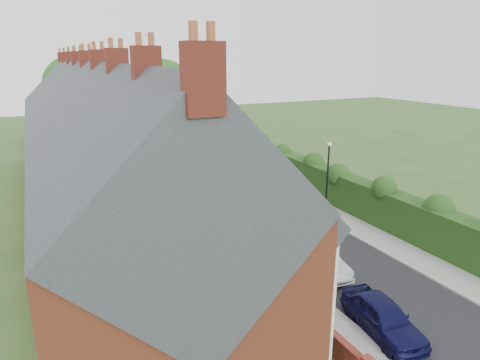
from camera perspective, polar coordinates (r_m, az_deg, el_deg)
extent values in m
plane|color=#2D4C1E|center=(26.17, 10.55, -8.38)|extent=(140.00, 140.00, 0.00)
cube|color=black|center=(34.77, -0.82, -1.79)|extent=(6.00, 58.00, 0.02)
cube|color=gray|center=(36.59, 5.00, -0.84)|extent=(2.20, 58.00, 0.12)
cube|color=gray|center=(33.39, -6.83, -2.59)|extent=(1.70, 58.00, 0.12)
cube|color=#979792|center=(36.08, 3.57, -1.05)|extent=(0.18, 58.00, 0.13)
cube|color=#979792|center=(33.64, -5.54, -2.40)|extent=(0.18, 58.00, 0.13)
cube|color=#193912|center=(37.19, 7.44, 1.27)|extent=(1.50, 58.00, 2.50)
cube|color=#974326|center=(30.13, -18.41, 0.93)|extent=(8.00, 40.00, 6.50)
cube|color=#292C31|center=(29.48, -18.98, 7.03)|extent=(8.00, 40.20, 8.00)
cube|color=silver|center=(15.69, 8.68, -15.45)|extent=(0.70, 2.40, 5.20)
cube|color=black|center=(16.53, 9.62, -18.65)|extent=(0.06, 1.80, 1.60)
cube|color=black|center=(15.29, 10.05, -11.24)|extent=(0.06, 1.80, 1.60)
cube|color=#292C31|center=(14.27, 8.70, -5.30)|extent=(1.70, 2.60, 1.70)
cube|color=#3F2D2D|center=(17.87, 3.65, -16.83)|extent=(0.08, 0.90, 2.10)
cube|color=silver|center=(16.21, 4.07, -7.02)|extent=(0.12, 1.20, 1.60)
cube|color=silver|center=(19.49, 0.31, -8.60)|extent=(0.70, 2.40, 5.20)
cube|color=black|center=(20.17, 1.27, -11.50)|extent=(0.06, 1.80, 1.60)
cube|color=black|center=(19.17, 1.32, -5.14)|extent=(0.06, 1.80, 1.60)
cube|color=#292C31|center=(18.36, -0.09, -0.17)|extent=(1.70, 2.60, 1.70)
cube|color=#3F2D2D|center=(21.77, -2.91, -10.35)|extent=(0.08, 0.90, 2.10)
cube|color=silver|center=(20.40, -2.91, -2.02)|extent=(0.12, 1.20, 1.60)
cube|color=silver|center=(23.74, -5.02, -3.99)|extent=(0.70, 2.40, 5.20)
cube|color=black|center=(24.30, -4.13, -6.52)|extent=(0.06, 1.80, 1.60)
cube|color=black|center=(23.47, -4.25, -1.11)|extent=(0.06, 1.80, 1.60)
cube|color=#292C31|center=(22.82, -5.56, 3.04)|extent=(1.70, 2.60, 1.70)
cube|color=#3F2D2D|center=(26.05, -7.24, -5.83)|extent=(0.08, 0.90, 2.10)
cube|color=silver|center=(24.90, -7.42, 1.25)|extent=(0.12, 1.20, 1.60)
cube|color=silver|center=(28.23, -8.66, -0.79)|extent=(0.70, 2.40, 5.20)
cube|color=black|center=(28.71, -7.85, -2.98)|extent=(0.06, 1.80, 1.60)
cube|color=black|center=(28.01, -8.04, 1.66)|extent=(0.06, 1.80, 1.60)
cube|color=#292C31|center=(27.47, -9.22, 5.17)|extent=(1.70, 2.60, 1.70)
cube|color=#3F2D2D|center=(30.55, -10.28, -2.59)|extent=(0.08, 0.90, 2.10)
cube|color=silver|center=(29.56, -10.53, 3.51)|extent=(0.12, 1.20, 1.60)
cube|color=silver|center=(32.87, -11.28, 1.53)|extent=(0.70, 2.40, 5.20)
cube|color=black|center=(33.28, -10.55, -0.40)|extent=(0.06, 1.80, 1.60)
cube|color=black|center=(32.69, -10.77, 3.64)|extent=(0.06, 1.80, 1.60)
cube|color=#292C31|center=(32.22, -11.83, 6.66)|extent=(1.70, 2.60, 1.70)
cube|color=#3F2D2D|center=(35.18, -12.51, -0.19)|extent=(0.08, 0.90, 2.10)
cube|color=silver|center=(34.31, -12.80, 5.14)|extent=(0.12, 1.20, 1.60)
cube|color=silver|center=(37.61, -13.25, 3.26)|extent=(0.70, 2.40, 5.20)
cube|color=black|center=(37.97, -12.59, 1.56)|extent=(0.06, 1.80, 1.60)
cube|color=black|center=(37.44, -12.82, 5.11)|extent=(0.06, 1.80, 1.60)
cube|color=#292C31|center=(37.04, -13.78, 7.76)|extent=(1.70, 2.60, 1.70)
cube|color=#3F2D2D|center=(39.91, -14.22, 1.64)|extent=(0.08, 0.90, 2.10)
cube|color=silver|center=(39.13, -14.52, 6.36)|extent=(0.12, 1.20, 1.60)
cube|color=silver|center=(42.40, -14.78, 4.60)|extent=(0.70, 2.40, 5.20)
cube|color=black|center=(42.72, -14.18, 3.08)|extent=(0.06, 1.80, 1.60)
cube|color=black|center=(42.26, -14.40, 6.25)|extent=(0.06, 1.80, 1.60)
cube|color=#292C31|center=(41.90, -15.28, 8.60)|extent=(1.70, 2.60, 1.70)
cube|color=#3F2D2D|center=(44.69, -15.57, 3.09)|extent=(0.08, 0.90, 2.10)
cube|color=silver|center=(43.98, -15.86, 7.31)|extent=(0.12, 1.20, 1.60)
cube|color=silver|center=(47.24, -16.00, 5.67)|extent=(0.70, 2.40, 5.20)
cube|color=black|center=(47.53, -15.45, 4.29)|extent=(0.06, 1.80, 1.60)
cube|color=black|center=(47.11, -15.67, 7.15)|extent=(0.06, 1.80, 1.60)
cube|color=#292C31|center=(46.79, -16.47, 9.26)|extent=(1.70, 2.60, 1.70)
cube|color=#3F2D2D|center=(49.52, -16.66, 4.25)|extent=(0.08, 0.90, 2.10)
cube|color=silver|center=(48.87, -16.94, 8.07)|extent=(0.12, 1.20, 1.60)
cube|color=maroon|center=(9.62, -4.94, 13.23)|extent=(0.90, 0.50, 1.60)
cylinder|color=brown|center=(9.54, -6.27, 18.88)|extent=(0.20, 0.20, 0.50)
cylinder|color=brown|center=(9.69, -3.91, 18.89)|extent=(0.20, 0.20, 0.50)
cube|color=maroon|center=(14.39, -12.33, 13.93)|extent=(0.90, 0.50, 1.60)
cylinder|color=brown|center=(14.34, -13.38, 17.66)|extent=(0.20, 0.20, 0.50)
cylinder|color=brown|center=(14.44, -11.76, 17.74)|extent=(0.20, 0.20, 0.50)
cube|color=maroon|center=(19.28, -16.03, 14.19)|extent=(0.90, 0.50, 1.60)
cylinder|color=brown|center=(19.25, -16.87, 16.96)|extent=(0.20, 0.20, 0.50)
cylinder|color=brown|center=(19.32, -15.65, 17.05)|extent=(0.20, 0.20, 0.50)
cube|color=maroon|center=(24.22, -18.23, 14.32)|extent=(0.90, 0.50, 1.60)
cylinder|color=brown|center=(24.19, -18.92, 16.52)|extent=(0.20, 0.20, 0.50)
cylinder|color=brown|center=(24.24, -17.94, 16.60)|extent=(0.20, 0.20, 0.50)
cube|color=maroon|center=(29.17, -19.68, 14.40)|extent=(0.90, 0.50, 1.60)
cylinder|color=brown|center=(29.15, -20.27, 16.22)|extent=(0.20, 0.20, 0.50)
cylinder|color=brown|center=(29.20, -19.46, 16.29)|extent=(0.20, 0.20, 0.50)
cube|color=maroon|center=(34.14, -20.71, 14.45)|extent=(0.90, 0.50, 1.60)
cylinder|color=brown|center=(34.12, -21.22, 16.00)|extent=(0.20, 0.20, 0.50)
cylinder|color=brown|center=(34.16, -20.53, 16.06)|extent=(0.20, 0.20, 0.50)
cube|color=maroon|center=(39.12, -21.48, 14.48)|extent=(0.90, 0.50, 1.60)
cylinder|color=brown|center=(39.10, -21.93, 15.83)|extent=(0.20, 0.20, 0.50)
cylinder|color=brown|center=(39.14, -21.33, 15.89)|extent=(0.20, 0.20, 0.50)
cube|color=maroon|center=(44.10, -22.08, 14.50)|extent=(0.90, 0.50, 1.60)
cylinder|color=brown|center=(44.09, -22.48, 15.70)|extent=(0.20, 0.20, 0.50)
cylinder|color=brown|center=(44.12, -21.95, 15.76)|extent=(0.20, 0.20, 0.50)
cube|color=maroon|center=(49.09, -22.55, 14.52)|extent=(0.90, 0.50, 1.60)
cylinder|color=brown|center=(49.07, -22.92, 15.60)|extent=(0.20, 0.20, 0.50)
cylinder|color=brown|center=(49.10, -22.44, 15.65)|extent=(0.20, 0.20, 0.50)
cube|color=maroon|center=(17.93, 10.88, -19.32)|extent=(0.30, 4.70, 0.90)
cube|color=maroon|center=(21.47, 2.77, -12.56)|extent=(0.30, 4.70, 0.90)
cube|color=maroon|center=(25.51, -2.64, -7.67)|extent=(0.30, 4.70, 0.90)
cube|color=maroon|center=(29.84, -6.45, -4.11)|extent=(0.30, 4.70, 0.90)
cube|color=maroon|center=(34.35, -9.25, -1.46)|extent=(0.30, 4.70, 0.90)
cube|color=maroon|center=(38.98, -11.39, 0.57)|extent=(0.30, 4.70, 0.90)
cube|color=maroon|center=(43.70, -13.07, 2.16)|extent=(0.30, 4.70, 0.90)
cube|color=maroon|center=(48.47, -14.42, 3.45)|extent=(0.30, 4.70, 0.90)
cube|color=maroon|center=(19.57, 6.40, -15.42)|extent=(0.35, 0.35, 1.10)
cube|color=maroon|center=(23.40, -0.19, -9.69)|extent=(0.35, 0.35, 1.10)
cube|color=maroon|center=(27.61, -4.70, -5.56)|extent=(0.35, 0.35, 1.10)
cube|color=maroon|center=(32.04, -7.95, -2.53)|extent=(0.35, 0.35, 1.10)
cube|color=maroon|center=(36.63, -10.39, -0.23)|extent=(0.35, 0.35, 1.10)
cube|color=maroon|center=(41.31, -12.28, 1.54)|extent=(0.35, 0.35, 1.10)
cube|color=maroon|center=(46.05, -13.79, 2.96)|extent=(0.35, 0.35, 1.10)
cube|color=maroon|center=(50.85, -15.02, 4.11)|extent=(0.35, 0.35, 1.10)
cylinder|color=black|center=(30.27, 11.55, -0.16)|extent=(0.12, 0.12, 4.80)
cylinder|color=black|center=(29.69, 11.81, 4.38)|extent=(0.20, 0.20, 0.10)
sphere|color=silver|center=(29.66, 11.83, 4.66)|extent=(0.32, 0.32, 0.32)
cylinder|color=#332316|center=(60.65, -14.83, 7.78)|extent=(0.50, 0.50, 4.75)
sphere|color=#20501A|center=(60.27, -15.07, 11.08)|extent=(6.80, 6.80, 6.80)
sphere|color=#20501A|center=(60.89, -13.81, 10.58)|extent=(4.76, 4.76, 4.76)
cylinder|color=#332316|center=(63.94, -9.89, 8.71)|extent=(0.50, 0.50, 5.25)
sphere|color=#20501A|center=(63.56, -10.06, 12.18)|extent=(7.60, 7.60, 7.60)
sphere|color=#20501A|center=(64.33, -8.77, 11.63)|extent=(5.32, 5.32, 5.32)
cylinder|color=#332316|center=(62.72, -20.82, 7.87)|extent=(0.50, 0.50, 5.50)
sphere|color=#20501A|center=(62.33, -21.20, 11.57)|extent=(8.00, 8.00, 8.00)
sphere|color=#20501A|center=(62.84, -19.69, 11.04)|extent=(5.60, 5.60, 5.60)
imported|color=#0B0B33|center=(18.90, 18.50, -16.91)|extent=(2.25, 4.40, 1.44)
imported|color=#9D9EA2|center=(22.79, 10.71, -10.46)|extent=(1.56, 4.03, 1.31)
imported|color=silver|center=(28.87, 1.72, -4.12)|extent=(3.29, 5.62, 1.47)
imported|color=white|center=(33.28, -4.44, -1.44)|extent=(2.55, 4.99, 1.39)
imported|color=#103822|center=(35.56, -4.69, -0.26)|extent=(2.02, 4.27, 1.41)
imported|color=maroon|center=(41.64, -7.49, 2.24)|extent=(2.52, 5.02, 1.58)
imported|color=#C5BD8E|center=(45.42, -10.55, 3.12)|extent=(3.07, 5.08, 1.32)
imported|color=slate|center=(53.99, -13.18, 5.15)|extent=(3.26, 5.58, 1.52)
imported|color=black|center=(57.55, -14.02, 5.80)|extent=(2.87, 4.94, 1.58)
imported|color=#512A1D|center=(33.87, 0.29, -0.99)|extent=(1.13, 1.88, 1.48)
cube|color=black|center=(35.43, -1.04, 0.15)|extent=(1.34, 2.24, 0.56)
cylinder|color=beige|center=(35.22, -1.05, 1.37)|extent=(1.45, 1.40, 1.45)
cube|color=beige|center=(35.35, -1.05, 0.58)|extent=(1.48, 2.29, 0.04)
cylinder|color=black|center=(35.86, -2.55, -0.41)|extent=(0.09, 1.01, 1.01)
cylinder|color=black|center=(36.43, -0.45, -0.13)|extent=(0.09, 1.01, 1.01)
cylinder|color=black|center=(34.18, -0.77, -0.36)|extent=(0.06, 2.01, 0.06)
cylinder|color=black|center=(34.51, 0.40, -0.20)|extent=(0.06, 2.01, 0.06)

